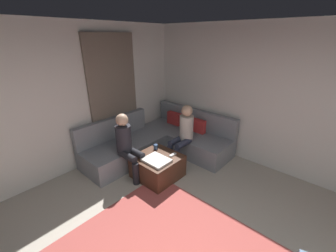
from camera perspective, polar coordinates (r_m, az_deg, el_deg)
The scene contains 10 objects.
wall_back at distance 4.32m, azimuth 29.04°, elevation 5.52°, with size 6.00×0.12×2.70m, color silver.
wall_left at distance 4.12m, azimuth -30.14°, elevation 4.56°, with size 0.12×6.00×2.70m, color silver.
curtain_panel at distance 4.60m, azimuth -14.22°, elevation 7.34°, with size 0.06×1.10×2.50m, color #726659.
sectional_couch at distance 4.75m, azimuth -2.06°, elevation -4.04°, with size 2.10×2.55×0.87m.
ottoman at distance 4.01m, azimuth -2.81°, elevation -10.74°, with size 0.76×0.76×0.42m, color #4C2D1E.
folded_blanket at distance 3.76m, azimuth -3.08°, elevation -9.14°, with size 0.44×0.36×0.04m, color white.
coffee_mug at distance 4.12m, azimuth -3.31°, elevation -5.58°, with size 0.08×0.08×0.10m, color #334C72.
game_remote at distance 3.93m, azimuth 1.29°, elevation -7.70°, with size 0.05×0.15×0.02m, color white.
person_on_couch_back at distance 4.27m, azimuth 4.12°, elevation -1.69°, with size 0.30×0.60×1.20m.
person_on_couch_side at distance 3.89m, azimuth -10.84°, elevation -4.69°, with size 0.60×0.30×1.20m.
Camera 1 is at (0.87, -1.15, 2.44)m, focal length 22.76 mm.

